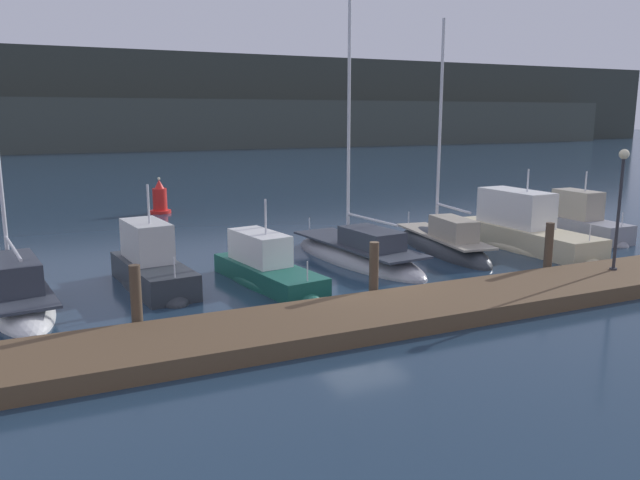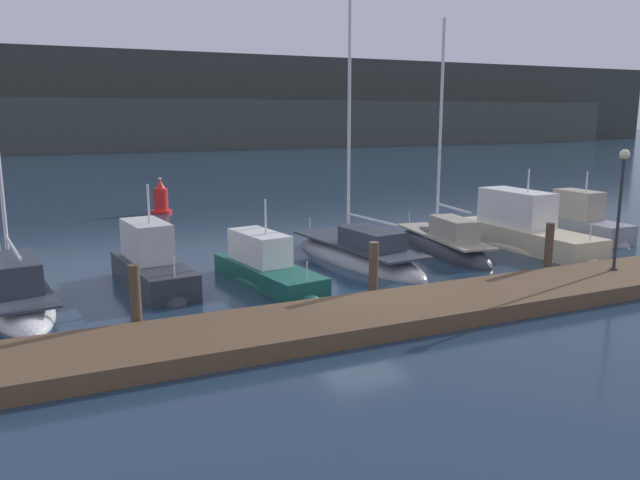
{
  "view_description": "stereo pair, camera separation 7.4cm",
  "coord_description": "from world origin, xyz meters",
  "px_view_note": "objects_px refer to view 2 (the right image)",
  "views": [
    {
      "loc": [
        -8.86,
        -16.19,
        5.45
      ],
      "look_at": [
        0.0,
        2.95,
        1.2
      ],
      "focal_mm": 35.0,
      "sensor_mm": 36.0,
      "label": 1
    },
    {
      "loc": [
        -8.8,
        -16.22,
        5.45
      ],
      "look_at": [
        0.0,
        2.95,
        1.2
      ],
      "focal_mm": 35.0,
      "sensor_mm": 36.0,
      "label": 2
    }
  ],
  "objects_px": {
    "motorboat_berth_3": "(152,276)",
    "motorboat_berth_7": "(525,238)",
    "sailboat_berth_5": "(358,257)",
    "sailboat_berth_6": "(443,248)",
    "sailboat_berth_2": "(14,293)",
    "motorboat_berth_4": "(267,276)",
    "motorboat_berth_8": "(583,229)",
    "dock_lamppost": "(621,190)",
    "channel_buoy": "(161,200)"
  },
  "relations": [
    {
      "from": "motorboat_berth_7",
      "to": "channel_buoy",
      "type": "xyz_separation_m",
      "value": [
        -11.94,
        15.86,
        0.32
      ]
    },
    {
      "from": "motorboat_berth_4",
      "to": "dock_lamppost",
      "type": "distance_m",
      "value": 11.74
    },
    {
      "from": "sailboat_berth_2",
      "to": "sailboat_berth_5",
      "type": "bearing_deg",
      "value": 0.21
    },
    {
      "from": "motorboat_berth_8",
      "to": "sailboat_berth_2",
      "type": "bearing_deg",
      "value": 179.39
    },
    {
      "from": "sailboat_berth_5",
      "to": "dock_lamppost",
      "type": "height_order",
      "value": "sailboat_berth_5"
    },
    {
      "from": "sailboat_berth_6",
      "to": "channel_buoy",
      "type": "bearing_deg",
      "value": 119.5
    },
    {
      "from": "sailboat_berth_5",
      "to": "channel_buoy",
      "type": "xyz_separation_m",
      "value": [
        -4.57,
        14.98,
        0.62
      ]
    },
    {
      "from": "sailboat_berth_5",
      "to": "channel_buoy",
      "type": "bearing_deg",
      "value": 106.96
    },
    {
      "from": "sailboat_berth_2",
      "to": "motorboat_berth_3",
      "type": "relative_size",
      "value": 2.24
    },
    {
      "from": "motorboat_berth_8",
      "to": "channel_buoy",
      "type": "height_order",
      "value": "motorboat_berth_8"
    },
    {
      "from": "sailboat_berth_2",
      "to": "motorboat_berth_3",
      "type": "bearing_deg",
      "value": -6.09
    },
    {
      "from": "motorboat_berth_4",
      "to": "dock_lamppost",
      "type": "xyz_separation_m",
      "value": [
        10.34,
        -4.76,
        2.83
      ]
    },
    {
      "from": "motorboat_berth_4",
      "to": "sailboat_berth_6",
      "type": "distance_m",
      "value": 8.32
    },
    {
      "from": "sailboat_berth_2",
      "to": "motorboat_berth_7",
      "type": "height_order",
      "value": "sailboat_berth_2"
    },
    {
      "from": "sailboat_berth_2",
      "to": "motorboat_berth_7",
      "type": "bearing_deg",
      "value": -2.48
    },
    {
      "from": "sailboat_berth_5",
      "to": "sailboat_berth_6",
      "type": "xyz_separation_m",
      "value": [
        3.91,
        -0.01,
        -0.0
      ]
    },
    {
      "from": "sailboat_berth_2",
      "to": "motorboat_berth_7",
      "type": "distance_m",
      "value": 19.18
    },
    {
      "from": "sailboat_berth_2",
      "to": "motorboat_berth_3",
      "type": "distance_m",
      "value": 4.07
    },
    {
      "from": "motorboat_berth_4",
      "to": "sailboat_berth_5",
      "type": "relative_size",
      "value": 0.52
    },
    {
      "from": "motorboat_berth_4",
      "to": "motorboat_berth_7",
      "type": "bearing_deg",
      "value": 3.57
    },
    {
      "from": "motorboat_berth_3",
      "to": "motorboat_berth_8",
      "type": "relative_size",
      "value": 1.12
    },
    {
      "from": "motorboat_berth_4",
      "to": "motorboat_berth_8",
      "type": "distance_m",
      "value": 15.59
    },
    {
      "from": "sailboat_berth_5",
      "to": "motorboat_berth_7",
      "type": "xyz_separation_m",
      "value": [
        7.38,
        -0.88,
        0.3
      ]
    },
    {
      "from": "motorboat_berth_3",
      "to": "channel_buoy",
      "type": "distance_m",
      "value": 15.78
    },
    {
      "from": "sailboat_berth_5",
      "to": "motorboat_berth_7",
      "type": "height_order",
      "value": "sailboat_berth_5"
    },
    {
      "from": "motorboat_berth_7",
      "to": "motorboat_berth_8",
      "type": "bearing_deg",
      "value": 8.5
    },
    {
      "from": "motorboat_berth_8",
      "to": "channel_buoy",
      "type": "bearing_deg",
      "value": 136.08
    },
    {
      "from": "sailboat_berth_2",
      "to": "motorboat_berth_4",
      "type": "bearing_deg",
      "value": -11.67
    },
    {
      "from": "sailboat_berth_5",
      "to": "channel_buoy",
      "type": "relative_size",
      "value": 5.54
    },
    {
      "from": "sailboat_berth_2",
      "to": "motorboat_berth_8",
      "type": "height_order",
      "value": "sailboat_berth_2"
    },
    {
      "from": "sailboat_berth_2",
      "to": "sailboat_berth_5",
      "type": "height_order",
      "value": "sailboat_berth_2"
    },
    {
      "from": "sailboat_berth_2",
      "to": "motorboat_berth_7",
      "type": "xyz_separation_m",
      "value": [
        19.16,
        -0.83,
        0.27
      ]
    },
    {
      "from": "motorboat_berth_8",
      "to": "dock_lamppost",
      "type": "relative_size",
      "value": 1.21
    },
    {
      "from": "sailboat_berth_2",
      "to": "motorboat_berth_7",
      "type": "relative_size",
      "value": 1.61
    },
    {
      "from": "motorboat_berth_4",
      "to": "sailboat_berth_6",
      "type": "xyz_separation_m",
      "value": [
        8.16,
        1.59,
        -0.11
      ]
    },
    {
      "from": "sailboat_berth_2",
      "to": "sailboat_berth_6",
      "type": "height_order",
      "value": "sailboat_berth_2"
    },
    {
      "from": "dock_lamppost",
      "to": "motorboat_berth_7",
      "type": "bearing_deg",
      "value": 76.87
    },
    {
      "from": "sailboat_berth_5",
      "to": "motorboat_berth_8",
      "type": "bearing_deg",
      "value": -1.47
    },
    {
      "from": "sailboat_berth_2",
      "to": "dock_lamppost",
      "type": "bearing_deg",
      "value": -19.47
    },
    {
      "from": "sailboat_berth_2",
      "to": "dock_lamppost",
      "type": "distance_m",
      "value": 19.19
    },
    {
      "from": "sailboat_berth_2",
      "to": "channel_buoy",
      "type": "relative_size",
      "value": 5.93
    },
    {
      "from": "motorboat_berth_8",
      "to": "dock_lamppost",
      "type": "height_order",
      "value": "dock_lamppost"
    },
    {
      "from": "motorboat_berth_4",
      "to": "motorboat_berth_8",
      "type": "relative_size",
      "value": 1.23
    },
    {
      "from": "motorboat_berth_7",
      "to": "motorboat_berth_8",
      "type": "height_order",
      "value": "motorboat_berth_7"
    },
    {
      "from": "motorboat_berth_3",
      "to": "motorboat_berth_7",
      "type": "distance_m",
      "value": 15.13
    },
    {
      "from": "motorboat_berth_7",
      "to": "motorboat_berth_8",
      "type": "relative_size",
      "value": 1.56
    },
    {
      "from": "motorboat_berth_4",
      "to": "sailboat_berth_6",
      "type": "relative_size",
      "value": 0.59
    },
    {
      "from": "motorboat_berth_3",
      "to": "motorboat_berth_4",
      "type": "height_order",
      "value": "motorboat_berth_3"
    },
    {
      "from": "motorboat_berth_7",
      "to": "dock_lamppost",
      "type": "xyz_separation_m",
      "value": [
        -1.28,
        -5.49,
        2.65
      ]
    },
    {
      "from": "motorboat_berth_3",
      "to": "channel_buoy",
      "type": "relative_size",
      "value": 2.64
    }
  ]
}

